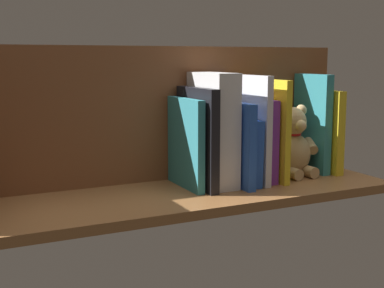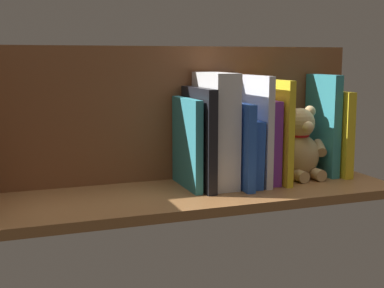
{
  "view_description": "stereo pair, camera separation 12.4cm",
  "coord_description": "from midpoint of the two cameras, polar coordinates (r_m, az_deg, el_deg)",
  "views": [
    {
      "loc": [
        52.95,
        110.01,
        31.15
      ],
      "look_at": [
        0.0,
        0.0,
        11.16
      ],
      "focal_mm": 49.45,
      "sensor_mm": 36.0,
      "label": 1
    },
    {
      "loc": [
        41.56,
        114.8,
        31.15
      ],
      "look_at": [
        0.0,
        0.0,
        11.16
      ],
      "focal_mm": 49.45,
      "sensor_mm": 36.0,
      "label": 2
    }
  ],
  "objects": [
    {
      "name": "shelf_back_panel",
      "position": [
        1.35,
        0.68,
        3.29
      ],
      "size": [
        99.45,
        1.5,
        34.0
      ],
      "primitive_type": "cube",
      "color": "brown",
      "rests_on": "ground_plane"
    },
    {
      "name": "book_4",
      "position": [
        1.33,
        9.3,
        1.56
      ],
      "size": [
        1.7,
        18.52,
        26.9
      ],
      "primitive_type": "cube",
      "color": "silver",
      "rests_on": "ground_plane"
    },
    {
      "name": "dictionary_thick_white",
      "position": [
        1.29,
        5.27,
        1.55
      ],
      "size": [
        5.98,
        17.35,
        27.61
      ],
      "primitive_type": "cube",
      "color": "silver",
      "rests_on": "ground_plane"
    },
    {
      "name": "book_0",
      "position": [
        1.48,
        17.33,
        1.16
      ],
      "size": [
        2.6,
        15.64,
        22.47
      ],
      "primitive_type": "cube",
      "rotation": [
        0.0,
        0.01,
        0.0
      ],
      "color": "yellow",
      "rests_on": "ground_plane"
    },
    {
      "name": "book_5",
      "position": [
        1.33,
        8.19,
        -0.74
      ],
      "size": [
        3.11,
        18.3,
        16.4
      ],
      "primitive_type": "cube",
      "rotation": [
        0.0,
        -0.02,
        0.0
      ],
      "color": "blue",
      "rests_on": "ground_plane"
    },
    {
      "name": "teddy_bear",
      "position": [
        1.42,
        14.01,
        -0.26
      ],
      "size": [
        15.27,
        12.11,
        18.81
      ],
      "rotation": [
        0.0,
        0.0,
        0.03
      ],
      "color": "tan",
      "rests_on": "ground_plane"
    },
    {
      "name": "book_1",
      "position": [
        1.47,
        16.25,
        1.98
      ],
      "size": [
        2.41,
        13.9,
        26.75
      ],
      "primitive_type": "cube",
      "color": "teal",
      "rests_on": "ground_plane"
    },
    {
      "name": "book_8",
      "position": [
        1.27,
        2.29,
        0.08
      ],
      "size": [
        1.85,
        17.3,
        21.65
      ],
      "primitive_type": "cube",
      "color": "teal",
      "rests_on": "ground_plane"
    },
    {
      "name": "book_7",
      "position": [
        1.27,
        3.5,
        0.64
      ],
      "size": [
        2.25,
        18.93,
        24.13
      ],
      "primitive_type": "cube",
      "color": "black",
      "rests_on": "ground_plane"
    },
    {
      "name": "ground_plane",
      "position": [
        1.26,
        2.82,
        -5.53
      ],
      "size": [
        99.45,
        31.33,
        2.2
      ],
      "primitive_type": "cube",
      "color": "brown"
    },
    {
      "name": "book_6",
      "position": [
        1.31,
        7.29,
        0.03
      ],
      "size": [
        2.02,
        20.31,
        20.57
      ],
      "primitive_type": "cube",
      "color": "blue",
      "rests_on": "ground_plane"
    },
    {
      "name": "book_3",
      "position": [
        1.36,
        10.1,
        0.38
      ],
      "size": [
        2.86,
        16.67,
        20.8
      ],
      "primitive_type": "cube",
      "color": "purple",
      "rests_on": "ground_plane"
    },
    {
      "name": "book_2",
      "position": [
        1.36,
        11.33,
        1.42
      ],
      "size": [
        1.66,
        18.46,
        25.76
      ],
      "primitive_type": "cube",
      "color": "yellow",
      "rests_on": "ground_plane"
    }
  ]
}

